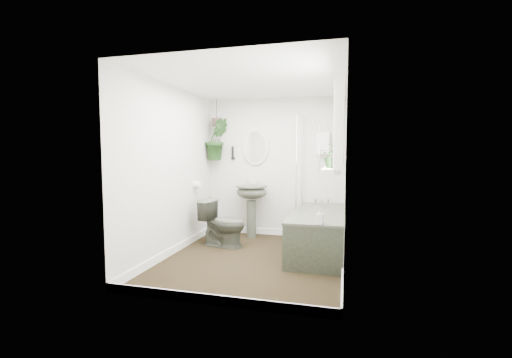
# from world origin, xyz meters

# --- Properties ---
(floor) EXTENTS (2.30, 2.80, 0.02)m
(floor) POSITION_xyz_m (0.00, 0.00, -0.01)
(floor) COLOR black
(floor) RESTS_ON ground
(ceiling) EXTENTS (2.30, 2.80, 0.02)m
(ceiling) POSITION_xyz_m (0.00, 0.00, 2.31)
(ceiling) COLOR white
(ceiling) RESTS_ON ground
(wall_back) EXTENTS (2.30, 0.02, 2.30)m
(wall_back) POSITION_xyz_m (0.00, 1.41, 1.15)
(wall_back) COLOR silver
(wall_back) RESTS_ON ground
(wall_front) EXTENTS (2.30, 0.02, 2.30)m
(wall_front) POSITION_xyz_m (0.00, -1.41, 1.15)
(wall_front) COLOR silver
(wall_front) RESTS_ON ground
(wall_left) EXTENTS (0.02, 2.80, 2.30)m
(wall_left) POSITION_xyz_m (-1.16, 0.00, 1.15)
(wall_left) COLOR silver
(wall_left) RESTS_ON ground
(wall_right) EXTENTS (0.02, 2.80, 2.30)m
(wall_right) POSITION_xyz_m (1.16, 0.00, 1.15)
(wall_right) COLOR silver
(wall_right) RESTS_ON ground
(skirting) EXTENTS (2.30, 2.80, 0.10)m
(skirting) POSITION_xyz_m (0.00, 0.00, 0.05)
(skirting) COLOR white
(skirting) RESTS_ON floor
(bathtub) EXTENTS (0.72, 1.72, 0.58)m
(bathtub) POSITION_xyz_m (0.80, 0.50, 0.29)
(bathtub) COLOR #424538
(bathtub) RESTS_ON floor
(bath_screen) EXTENTS (0.04, 0.72, 1.40)m
(bath_screen) POSITION_xyz_m (0.47, 0.99, 1.28)
(bath_screen) COLOR silver
(bath_screen) RESTS_ON bathtub
(shower_box) EXTENTS (0.20, 0.10, 0.35)m
(shower_box) POSITION_xyz_m (0.80, 1.34, 1.55)
(shower_box) COLOR white
(shower_box) RESTS_ON wall_back
(oval_mirror) EXTENTS (0.46, 0.03, 0.62)m
(oval_mirror) POSITION_xyz_m (-0.33, 1.37, 1.50)
(oval_mirror) COLOR beige
(oval_mirror) RESTS_ON wall_back
(wall_sconce) EXTENTS (0.04, 0.04, 0.22)m
(wall_sconce) POSITION_xyz_m (-0.73, 1.36, 1.40)
(wall_sconce) COLOR black
(wall_sconce) RESTS_ON wall_back
(toilet_roll_holder) EXTENTS (0.11, 0.11, 0.11)m
(toilet_roll_holder) POSITION_xyz_m (-1.10, 0.70, 0.90)
(toilet_roll_holder) COLOR white
(toilet_roll_holder) RESTS_ON wall_left
(window_recess) EXTENTS (0.08, 1.00, 0.90)m
(window_recess) POSITION_xyz_m (1.09, -0.70, 1.65)
(window_recess) COLOR white
(window_recess) RESTS_ON wall_right
(window_sill) EXTENTS (0.18, 1.00, 0.04)m
(window_sill) POSITION_xyz_m (1.02, -0.70, 1.23)
(window_sill) COLOR white
(window_sill) RESTS_ON wall_right
(window_blinds) EXTENTS (0.01, 0.86, 0.76)m
(window_blinds) POSITION_xyz_m (1.04, -0.70, 1.65)
(window_blinds) COLOR white
(window_blinds) RESTS_ON wall_right
(toilet) EXTENTS (0.74, 0.50, 0.70)m
(toilet) POSITION_xyz_m (-0.60, 0.51, 0.35)
(toilet) COLOR #424538
(toilet) RESTS_ON floor
(pedestal_sink) EXTENTS (0.58, 0.52, 0.87)m
(pedestal_sink) POSITION_xyz_m (-0.33, 1.12, 0.43)
(pedestal_sink) COLOR #424538
(pedestal_sink) RESTS_ON floor
(sill_plant) EXTENTS (0.25, 0.23, 0.24)m
(sill_plant) POSITION_xyz_m (1.02, -0.71, 1.37)
(sill_plant) COLOR black
(sill_plant) RESTS_ON window_sill
(hanging_plant) EXTENTS (0.50, 0.49, 0.71)m
(hanging_plant) POSITION_xyz_m (-0.97, 1.24, 1.62)
(hanging_plant) COLOR black
(hanging_plant) RESTS_ON ceiling
(soap_bottle) EXTENTS (0.10, 0.10, 0.18)m
(soap_bottle) POSITION_xyz_m (0.88, -0.29, 0.67)
(soap_bottle) COLOR black
(soap_bottle) RESTS_ON bathtub
(hanging_pot) EXTENTS (0.16, 0.16, 0.12)m
(hanging_pot) POSITION_xyz_m (-0.97, 1.24, 1.92)
(hanging_pot) COLOR #413229
(hanging_pot) RESTS_ON ceiling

